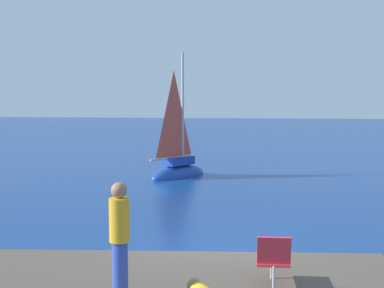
% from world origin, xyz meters
% --- Properties ---
extents(ground_plane, '(160.00, 160.00, 0.00)m').
position_xyz_m(ground_plane, '(0.00, 0.00, 0.00)').
color(ground_plane, navy).
extents(boulder_inland, '(0.80, 0.72, 0.53)m').
position_xyz_m(boulder_inland, '(-2.92, -1.55, 0.00)').
color(boulder_inland, brown).
rests_on(boulder_inland, ground).
extents(sailboat_near, '(2.74, 3.26, 6.11)m').
position_xyz_m(sailboat_near, '(-2.64, 11.68, 0.33)').
color(sailboat_near, '#193D99').
rests_on(sailboat_near, ground).
extents(person_standing, '(0.28, 0.28, 1.62)m').
position_xyz_m(person_standing, '(-1.01, -3.82, 1.62)').
color(person_standing, '#334CB2').
rests_on(person_standing, shore_ledge).
extents(beach_chair, '(0.50, 0.61, 0.80)m').
position_xyz_m(beach_chair, '(1.10, -3.11, 1.20)').
color(beach_chair, '#E03342').
rests_on(beach_chair, shore_ledge).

